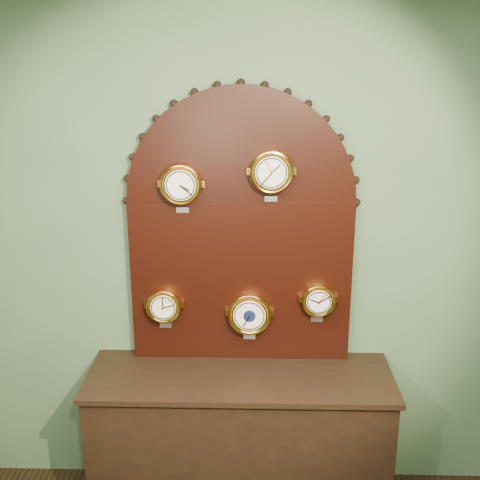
{
  "coord_description": "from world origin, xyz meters",
  "views": [
    {
      "loc": [
        0.07,
        -0.61,
        2.46
      ],
      "look_at": [
        0.0,
        2.25,
        1.58
      ],
      "focal_mm": 44.75,
      "sensor_mm": 36.0,
      "label": 1
    }
  ],
  "objects_px": {
    "roman_clock": "(181,184)",
    "arabic_clock": "(271,172)",
    "shop_counter": "(240,444)",
    "tide_clock": "(318,300)",
    "display_board": "(241,221)",
    "barometer": "(249,314)",
    "hygrometer": "(164,306)"
  },
  "relations": [
    {
      "from": "display_board",
      "to": "arabic_clock",
      "type": "xyz_separation_m",
      "value": [
        0.16,
        -0.07,
        0.28
      ]
    },
    {
      "from": "shop_counter",
      "to": "tide_clock",
      "type": "relative_size",
      "value": 6.88
    },
    {
      "from": "hygrometer",
      "to": "barometer",
      "type": "relative_size",
      "value": 0.84
    },
    {
      "from": "roman_clock",
      "to": "hygrometer",
      "type": "distance_m",
      "value": 0.68
    },
    {
      "from": "tide_clock",
      "to": "barometer",
      "type": "bearing_deg",
      "value": -179.76
    },
    {
      "from": "hygrometer",
      "to": "arabic_clock",
      "type": "bearing_deg",
      "value": -0.09
    },
    {
      "from": "barometer",
      "to": "tide_clock",
      "type": "distance_m",
      "value": 0.38
    },
    {
      "from": "barometer",
      "to": "tide_clock",
      "type": "bearing_deg",
      "value": 0.24
    },
    {
      "from": "roman_clock",
      "to": "tide_clock",
      "type": "distance_m",
      "value": 0.96
    },
    {
      "from": "shop_counter",
      "to": "roman_clock",
      "type": "relative_size",
      "value": 6.04
    },
    {
      "from": "hygrometer",
      "to": "display_board",
      "type": "bearing_deg",
      "value": 8.91
    },
    {
      "from": "shop_counter",
      "to": "barometer",
      "type": "height_order",
      "value": "barometer"
    },
    {
      "from": "roman_clock",
      "to": "arabic_clock",
      "type": "bearing_deg",
      "value": -0.03
    },
    {
      "from": "barometer",
      "to": "arabic_clock",
      "type": "bearing_deg",
      "value": 0.24
    },
    {
      "from": "roman_clock",
      "to": "barometer",
      "type": "xyz_separation_m",
      "value": [
        0.35,
        -0.0,
        -0.72
      ]
    },
    {
      "from": "tide_clock",
      "to": "shop_counter",
      "type": "bearing_deg",
      "value": -159.75
    },
    {
      "from": "display_board",
      "to": "hygrometer",
      "type": "distance_m",
      "value": 0.63
    },
    {
      "from": "shop_counter",
      "to": "hygrometer",
      "type": "height_order",
      "value": "hygrometer"
    },
    {
      "from": "display_board",
      "to": "roman_clock",
      "type": "xyz_separation_m",
      "value": [
        -0.3,
        -0.07,
        0.21
      ]
    },
    {
      "from": "arabic_clock",
      "to": "barometer",
      "type": "xyz_separation_m",
      "value": [
        -0.11,
        -0.0,
        -0.78
      ]
    },
    {
      "from": "hygrometer",
      "to": "barometer",
      "type": "bearing_deg",
      "value": -0.17
    },
    {
      "from": "shop_counter",
      "to": "hygrometer",
      "type": "distance_m",
      "value": 0.88
    },
    {
      "from": "roman_clock",
      "to": "arabic_clock",
      "type": "relative_size",
      "value": 0.97
    },
    {
      "from": "arabic_clock",
      "to": "hygrometer",
      "type": "xyz_separation_m",
      "value": [
        -0.57,
        0.0,
        -0.74
      ]
    },
    {
      "from": "shop_counter",
      "to": "display_board",
      "type": "xyz_separation_m",
      "value": [
        0.0,
        0.22,
        1.23
      ]
    },
    {
      "from": "arabic_clock",
      "to": "barometer",
      "type": "height_order",
      "value": "arabic_clock"
    },
    {
      "from": "display_board",
      "to": "roman_clock",
      "type": "height_order",
      "value": "display_board"
    },
    {
      "from": "barometer",
      "to": "tide_clock",
      "type": "xyz_separation_m",
      "value": [
        0.37,
        0.0,
        0.08
      ]
    },
    {
      "from": "hygrometer",
      "to": "barometer",
      "type": "distance_m",
      "value": 0.47
    },
    {
      "from": "tide_clock",
      "to": "hygrometer",
      "type": "bearing_deg",
      "value": -179.98
    },
    {
      "from": "shop_counter",
      "to": "hygrometer",
      "type": "bearing_deg",
      "value": 159.73
    },
    {
      "from": "shop_counter",
      "to": "display_board",
      "type": "bearing_deg",
      "value": 90.0
    }
  ]
}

